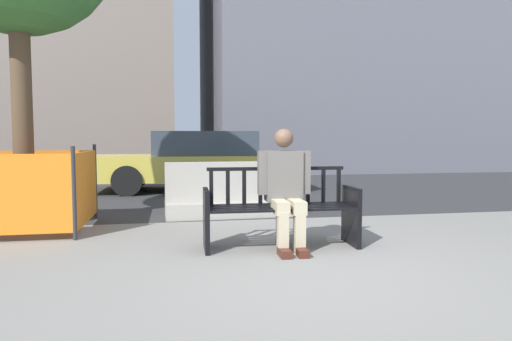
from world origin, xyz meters
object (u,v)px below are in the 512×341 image
Objects in this scene: seated_person at (285,186)px; construction_fence at (25,188)px; car_taxi_near at (199,161)px; jersey_barrier_centre at (230,194)px; street_bench at (280,211)px.

construction_fence is at bearing 153.16° from seated_person.
car_taxi_near reaches higher than seated_person.
car_taxi_near is (-0.28, 3.60, 0.34)m from jersey_barrier_centre.
jersey_barrier_centre is 0.42× the size of car_taxi_near.
seated_person is 0.28× the size of car_taxi_near.
seated_person is at bearing -84.02° from car_taxi_near.
car_taxi_near reaches higher than construction_fence.
jersey_barrier_centre is at bearing 12.04° from construction_fence.
construction_fence is at bearing -167.96° from jersey_barrier_centre.
seated_person reaches higher than construction_fence.
construction_fence is 0.33× the size of car_taxi_near.
construction_fence is at bearing -120.99° from car_taxi_near.
street_bench is at bearing -84.38° from car_taxi_near.
seated_person is 2.23m from jersey_barrier_centre.
street_bench is 1.29× the size of seated_person.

